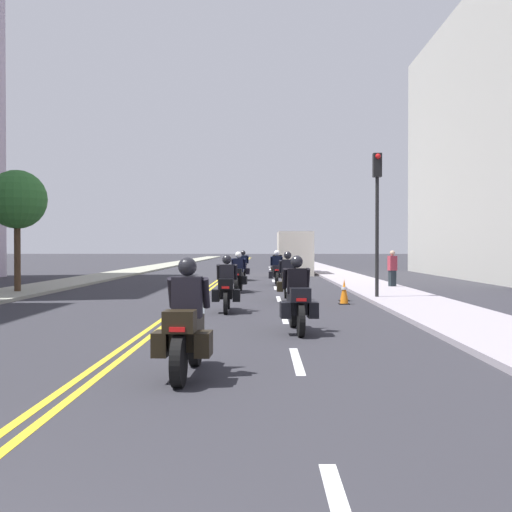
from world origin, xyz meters
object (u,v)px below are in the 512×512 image
motorcycle_4 (238,276)px  street_tree_0 (17,200)px  motorcycle_7 (278,266)px  motorcycle_5 (277,271)px  parked_truck (294,255)px  motorcycle_6 (243,268)px  motorcycle_1 (297,301)px  pedestrian_0 (392,269)px  motorcycle_3 (288,281)px  traffic_cone_0 (344,292)px  traffic_light_near (377,199)px  motorcycle_0 (186,330)px  motorcycle_2 (227,288)px  traffic_cone_1 (344,291)px

motorcycle_4 → street_tree_0: size_ratio=0.48×
motorcycle_7 → motorcycle_5: bearing=-90.4°
motorcycle_7 → parked_truck: size_ratio=0.33×
motorcycle_6 → parked_truck: bearing=70.4°
motorcycle_1 → pedestrian_0: (4.82, 14.09, 0.19)m
motorcycle_3 → traffic_cone_0: motorcycle_3 is taller
motorcycle_7 → pedestrian_0: pedestrian_0 is taller
motorcycle_7 → motorcycle_4: bearing=-97.1°
motorcycle_7 → traffic_light_near: 17.11m
motorcycle_5 → motorcycle_0: bearing=-94.8°
motorcycle_2 → pedestrian_0: 11.81m
traffic_cone_0 → parked_truck: parked_truck is taller
motorcycle_0 → motorcycle_2: size_ratio=1.01×
traffic_cone_1 → motorcycle_7: bearing=96.2°
motorcycle_7 → traffic_cone_0: (1.70, -18.21, -0.26)m
motorcycle_0 → motorcycle_5: (1.67, 21.20, 0.01)m
traffic_cone_1 → motorcycle_1: bearing=-104.0°
motorcycle_4 → traffic_cone_0: bearing=-53.8°
parked_truck → motorcycle_6: bearing=-111.2°
parked_truck → traffic_light_near: bearing=-85.1°
motorcycle_5 → motorcycle_2: bearing=-97.8°
motorcycle_2 → motorcycle_3: bearing=63.7°
motorcycle_7 → traffic_cone_0: 18.29m
traffic_cone_0 → traffic_cone_1: (0.16, 1.23, -0.05)m
traffic_light_near → parked_truck: 21.19m
motorcycle_2 → motorcycle_6: bearing=89.4°
motorcycle_2 → traffic_cone_1: (3.70, 3.66, -0.31)m
motorcycle_2 → parked_truck: 25.22m
motorcycle_7 → motorcycle_0: bearing=-92.5°
motorcycle_0 → motorcycle_4: size_ratio=0.94×
motorcycle_6 → traffic_cone_0: size_ratio=2.85×
motorcycle_6 → street_tree_0: (-8.28, -10.29, 2.94)m
motorcycle_3 → motorcycle_5: size_ratio=1.00×
motorcycle_4 → pedestrian_0: size_ratio=1.38×
motorcycle_5 → motorcycle_3: bearing=-88.9°
motorcycle_1 → motorcycle_3: size_ratio=1.02×
motorcycle_3 → traffic_cone_0: 2.24m
pedestrian_0 → street_tree_0: street_tree_0 is taller
traffic_cone_0 → motorcycle_6: bearing=104.1°
motorcycle_0 → motorcycle_1: size_ratio=0.97×
motorcycle_3 → motorcycle_4: (-1.83, 3.99, -0.01)m
motorcycle_5 → street_tree_0: bearing=-150.4°
motorcycle_3 → motorcycle_4: motorcycle_3 is taller
motorcycle_5 → motorcycle_4: bearing=-110.1°
motorcycle_1 → motorcycle_5: (-0.09, 16.62, 0.01)m
motorcycle_6 → parked_truck: size_ratio=0.35×
motorcycle_0 → parked_truck: 34.02m
motorcycle_5 → pedestrian_0: pedestrian_0 is taller
traffic_cone_0 → pedestrian_0: size_ratio=0.48×
motorcycle_6 → pedestrian_0: (6.64, -7.07, 0.20)m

